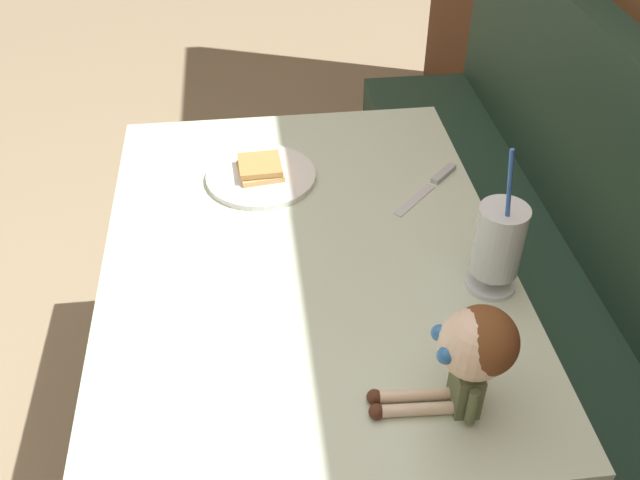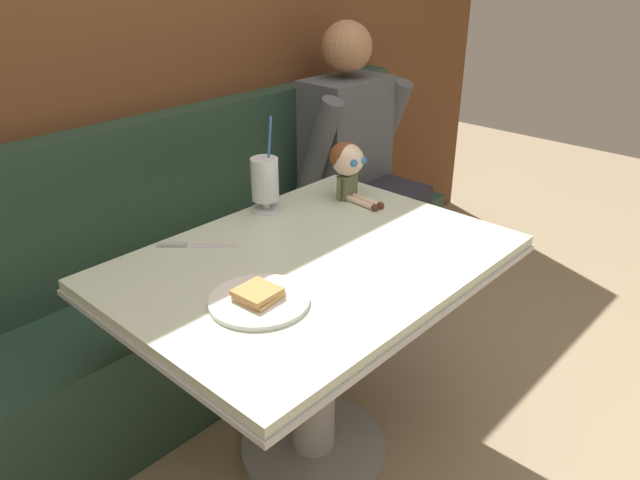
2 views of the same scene
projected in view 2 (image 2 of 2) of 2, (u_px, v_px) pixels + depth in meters
ground_plane at (355, 480)px, 1.93m from camera, size 8.00×8.00×0.00m
wood_panel_wall at (124, 54)px, 2.04m from camera, size 4.40×0.08×2.40m
booth_bench at (191, 301)px, 2.27m from camera, size 2.60×0.48×1.00m
diner_table at (313, 315)px, 1.80m from camera, size 1.11×0.81×0.74m
toast_plate at (259, 299)px, 1.48m from camera, size 0.25×0.25×0.04m
milkshake_glass at (265, 182)px, 1.96m from camera, size 0.10×0.10×0.32m
butter_knife at (184, 245)px, 1.76m from camera, size 0.18×0.18×0.01m
seated_doll at (348, 163)px, 2.04m from camera, size 0.12×0.22×0.20m
diner_patron at (352, 146)px, 2.63m from camera, size 0.55×0.48×0.81m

